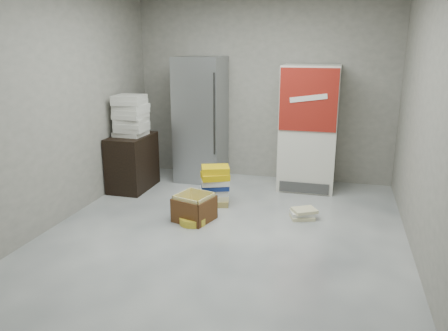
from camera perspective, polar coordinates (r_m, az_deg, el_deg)
The scene contains 10 objects.
ground at distance 4.87m, azimuth -0.54°, elevation -9.73°, with size 5.00×5.00×0.00m, color silver.
room_shell at distance 4.41m, azimuth -0.60°, elevation 11.89°, with size 4.04×5.04×2.82m.
steel_fridge at distance 6.80m, azimuth -3.03°, elevation 5.99°, with size 0.70×0.72×1.90m.
coke_cooler at distance 6.48m, azimuth 11.01°, elevation 4.85°, with size 0.80×0.73×1.80m.
wood_shelf at distance 6.57m, azimuth -11.85°, elevation 0.42°, with size 0.50×0.80×0.80m, color black.
supply_box_stack at distance 6.42m, azimuth -12.07°, elevation 6.39°, with size 0.45×0.44×0.58m.
phonebook_stack_main at distance 5.80m, azimuth -1.22°, elevation -2.65°, with size 0.47×0.42×0.53m.
phonebook_stack_side at distance 5.50m, azimuth 10.26°, elevation -6.19°, with size 0.37×0.33×0.13m.
cardboard_box at distance 5.35m, azimuth -3.90°, elevation -5.75°, with size 0.51×0.51×0.33m.
bucket_lid at distance 5.28m, azimuth -4.09°, elevation -7.16°, with size 0.32×0.32×0.09m, color gold.
Camera 1 is at (1.19, -4.23, 2.09)m, focal length 35.00 mm.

